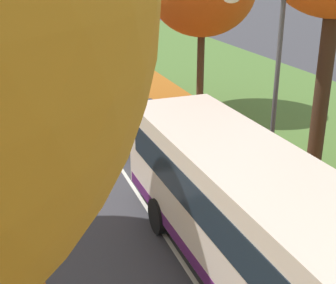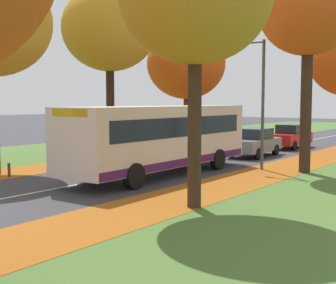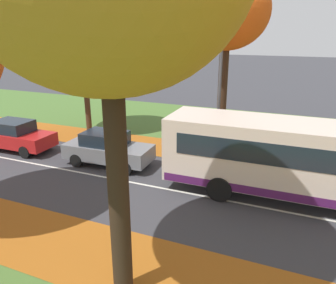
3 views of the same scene
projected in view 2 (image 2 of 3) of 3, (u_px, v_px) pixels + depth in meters
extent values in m
cube|color=#476B2D|center=(128.00, 145.00, 34.09)|extent=(12.00, 90.00, 0.01)
cube|color=#9E5619|center=(119.00, 157.00, 26.56)|extent=(2.80, 60.00, 0.00)
cube|color=#9E5619|center=(269.00, 172.00, 21.09)|extent=(2.80, 60.00, 0.00)
cube|color=silver|center=(241.00, 153.00, 28.62)|extent=(0.12, 80.00, 0.01)
cylinder|color=black|center=(110.00, 110.00, 27.13)|extent=(0.48, 0.48, 5.31)
ellipsoid|color=#B27F1E|center=(110.00, 28.00, 26.72)|extent=(5.46, 5.46, 4.92)
cylinder|color=#422D1E|center=(186.00, 120.00, 32.75)|extent=(0.34, 0.34, 3.75)
ellipsoid|color=#C64C14|center=(186.00, 63.00, 32.40)|extent=(5.45, 5.45, 4.91)
cylinder|color=#382619|center=(194.00, 131.00, 13.89)|extent=(0.41, 0.41, 4.59)
cylinder|color=#382619|center=(306.00, 111.00, 20.68)|extent=(0.49, 0.49, 5.50)
ellipsoid|color=#C64C14|center=(308.00, 11.00, 20.30)|extent=(4.27, 4.27, 3.84)
cylinder|color=#4C3823|center=(9.00, 170.00, 19.63)|extent=(0.12, 0.12, 0.59)
cylinder|color=#47474C|center=(263.00, 105.00, 21.56)|extent=(0.14, 0.14, 6.00)
cylinder|color=#47474C|center=(248.00, 43.00, 21.78)|extent=(1.60, 0.10, 0.10)
ellipsoid|color=silver|center=(233.00, 45.00, 22.26)|extent=(0.44, 0.28, 0.20)
cube|color=beige|center=(161.00, 135.00, 20.15)|extent=(2.65, 10.44, 2.50)
cube|color=#19232D|center=(71.00, 134.00, 15.96)|extent=(2.30, 0.13, 1.30)
cube|color=#19232D|center=(161.00, 126.00, 20.11)|extent=(2.67, 9.19, 0.80)
cube|color=#4C1951|center=(161.00, 160.00, 20.24)|extent=(2.67, 10.23, 0.32)
cube|color=yellow|center=(70.00, 113.00, 15.88)|extent=(1.75, 0.11, 0.28)
cylinder|color=black|center=(134.00, 176.00, 16.96)|extent=(0.31, 0.96, 0.96)
cylinder|color=black|center=(88.00, 170.00, 18.34)|extent=(0.31, 0.96, 0.96)
cylinder|color=black|center=(218.00, 159.00, 21.87)|extent=(0.31, 0.96, 0.96)
cylinder|color=black|center=(176.00, 156.00, 23.26)|extent=(0.31, 0.96, 0.96)
cube|color=slate|center=(254.00, 145.00, 27.02)|extent=(1.84, 4.26, 0.70)
cube|color=#19232D|center=(255.00, 133.00, 27.09)|extent=(1.51, 2.06, 0.60)
cylinder|color=black|center=(257.00, 154.00, 25.54)|extent=(0.24, 0.65, 0.64)
cylinder|color=black|center=(232.00, 152.00, 26.43)|extent=(0.24, 0.65, 0.64)
cylinder|color=black|center=(276.00, 150.00, 27.68)|extent=(0.24, 0.65, 0.64)
cylinder|color=black|center=(251.00, 148.00, 28.56)|extent=(0.24, 0.65, 0.64)
cube|color=#B21919|center=(290.00, 138.00, 31.68)|extent=(1.77, 4.23, 0.70)
cube|color=#19232D|center=(291.00, 129.00, 31.75)|extent=(1.48, 2.04, 0.60)
cylinder|color=black|center=(294.00, 146.00, 30.20)|extent=(0.23, 0.64, 0.64)
cylinder|color=black|center=(271.00, 144.00, 31.11)|extent=(0.23, 0.64, 0.64)
cylinder|color=black|center=(308.00, 143.00, 32.31)|extent=(0.23, 0.64, 0.64)
cylinder|color=black|center=(286.00, 142.00, 33.22)|extent=(0.23, 0.64, 0.64)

